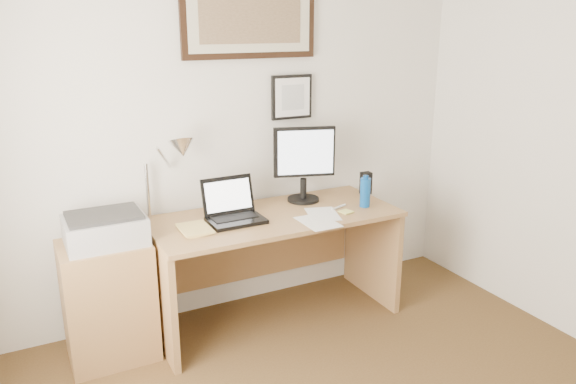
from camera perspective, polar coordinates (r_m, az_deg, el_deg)
wall_back at (r=3.77m, az=-5.93°, el=6.20°), size 3.50×0.02×2.50m
side_cabinet at (r=3.54m, az=-17.75°, el=-10.50°), size 0.50×0.40×0.73m
water_bottle at (r=3.79m, az=7.85°, el=-0.05°), size 0.07×0.07×0.20m
bottle_cap at (r=3.76m, az=7.91°, el=1.54°), size 0.04×0.04×0.02m
speaker at (r=4.08m, az=7.91°, el=0.91°), size 0.08×0.07×0.16m
paper_sheet_a at (r=3.50m, az=3.06°, el=-3.05°), size 0.20×0.29×0.00m
paper_sheet_b at (r=3.64m, az=3.55°, el=-2.25°), size 0.26×0.32×0.00m
sticky_pad at (r=3.68m, az=5.91°, el=-2.00°), size 0.09×0.09×0.01m
marker_pen at (r=3.76m, az=5.17°, el=-1.54°), size 0.14×0.06×0.02m
book at (r=3.38m, az=-10.87°, el=-3.96°), size 0.18×0.24×0.02m
desk at (r=3.78m, az=-1.88°, el=-5.31°), size 1.60×0.70×0.75m
laptop at (r=3.53m, az=-5.59°, el=-1.96°), size 0.34×0.30×0.26m
lcd_monitor at (r=3.82m, az=1.66°, el=3.23°), size 0.41×0.22×0.52m
printer at (r=3.36m, az=-18.09°, el=-3.57°), size 0.44×0.34×0.18m
desk_lamp at (r=3.48m, az=-11.04°, el=4.03°), size 0.29×0.27×0.53m
picture_large at (r=3.74m, az=-3.86°, el=16.96°), size 0.92×0.04×0.47m
picture_small at (r=3.90m, az=0.39°, el=9.62°), size 0.30×0.03×0.30m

